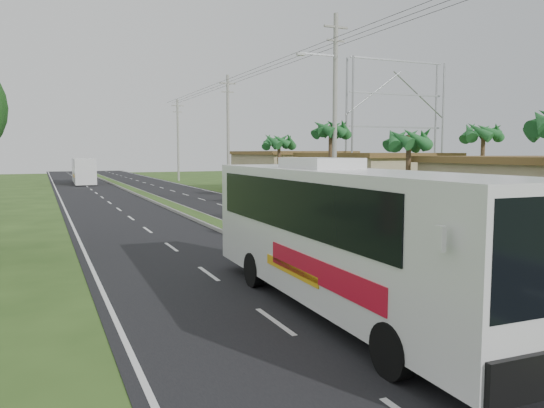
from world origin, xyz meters
name	(u,v)px	position (x,y,z in m)	size (l,w,h in m)	color
ground	(405,304)	(0.00, 0.00, 0.00)	(180.00, 180.00, 0.00)	#2F4C1B
road_asphalt	(192,215)	(0.00, 20.00, 0.01)	(14.00, 160.00, 0.02)	black
median_strip	(192,214)	(0.00, 20.00, 0.10)	(1.20, 160.00, 0.18)	gray
lane_edge_left	(70,221)	(-6.70, 20.00, 0.00)	(0.12, 160.00, 0.01)	silver
lane_edge_right	(294,210)	(6.70, 20.00, 0.00)	(0.12, 160.00, 0.01)	silver
shop_mid	(372,178)	(14.00, 22.00, 1.86)	(7.60, 10.60, 3.67)	tan
shop_far	(289,171)	(14.00, 36.00, 1.93)	(8.60, 11.60, 3.82)	tan
palm_verge_b	(409,140)	(9.40, 12.00, 4.36)	(2.40, 2.40, 5.05)	#473321
palm_verge_c	(331,130)	(8.80, 19.00, 5.12)	(2.40, 2.40, 5.85)	#473321
palm_verge_d	(279,142)	(9.30, 28.00, 4.55)	(2.40, 2.40, 5.25)	#473321
palm_behind_shop	(483,133)	(17.50, 15.00, 4.93)	(2.40, 2.40, 5.65)	#473321
utility_pole_b	(334,110)	(8.47, 18.00, 6.26)	(3.20, 0.28, 12.00)	gray
utility_pole_c	(228,132)	(8.50, 38.00, 5.67)	(1.60, 0.28, 11.00)	gray
utility_pole_d	(178,139)	(8.50, 58.00, 5.42)	(1.60, 0.28, 10.50)	gray
billboard_lattice	(396,118)	(22.00, 30.00, 6.82)	(10.18, 1.18, 12.07)	gray
coach_bus_main	(341,228)	(-1.80, 0.09, 1.97)	(2.57, 11.14, 3.59)	silver
coach_bus_far	(83,169)	(-3.42, 55.56, 1.69)	(2.46, 10.29, 2.98)	white
motorcyclist	(275,221)	(0.76, 9.58, 0.87)	(1.99, 0.73, 2.43)	black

